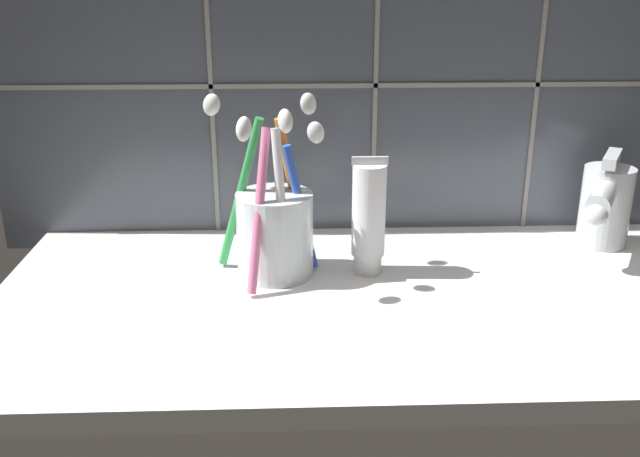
% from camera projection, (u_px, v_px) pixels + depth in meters
% --- Properties ---
extents(sink_counter, '(0.74, 0.37, 0.02)m').
position_uv_depth(sink_counter, '(372.00, 303.00, 0.69)').
color(sink_counter, white).
rests_on(sink_counter, ground).
extents(tile_wall_backsplash, '(0.84, 0.02, 0.50)m').
position_uv_depth(tile_wall_backsplash, '(360.00, 29.00, 0.78)').
color(tile_wall_backsplash, '#4C515B').
rests_on(tile_wall_backsplash, ground).
extents(toothbrush_cup, '(0.13, 0.11, 0.18)m').
position_uv_depth(toothbrush_cup, '(275.00, 227.00, 0.71)').
color(toothbrush_cup, silver).
rests_on(toothbrush_cup, sink_counter).
extents(toothpaste_tube, '(0.04, 0.03, 0.12)m').
position_uv_depth(toothpaste_tube, '(369.00, 217.00, 0.72)').
color(toothpaste_tube, white).
rests_on(toothpaste_tube, sink_counter).
extents(sink_faucet, '(0.08, 0.12, 0.11)m').
position_uv_depth(sink_faucet, '(605.00, 204.00, 0.78)').
color(sink_faucet, silver).
rests_on(sink_faucet, sink_counter).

